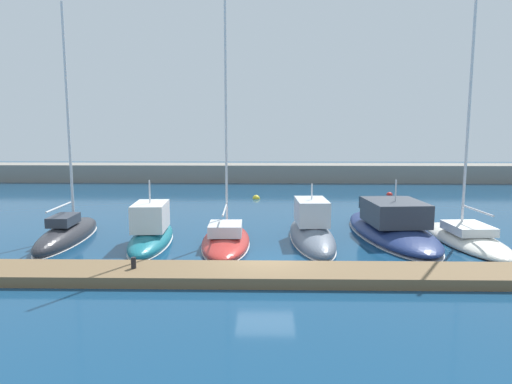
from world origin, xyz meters
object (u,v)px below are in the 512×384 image
sailboat_ivory_sixth (466,238)px  mooring_buoy_yellow (256,199)px  sailboat_red_third (226,239)px  sailboat_charcoal_nearest (68,234)px  motorboat_navy_fifth (391,227)px  mooring_buoy_red (389,195)px  dock_bollard (134,263)px  motorboat_slate_fourth (311,232)px  motorboat_teal_second (151,233)px

sailboat_ivory_sixth → mooring_buoy_yellow: 18.16m
sailboat_red_third → sailboat_charcoal_nearest: bearing=83.4°
motorboat_navy_fifth → sailboat_ivory_sixth: bearing=-115.9°
mooring_buoy_red → dock_bollard: bearing=-125.2°
sailboat_ivory_sixth → mooring_buoy_yellow: (-11.14, 14.34, -0.22)m
motorboat_slate_fourth → mooring_buoy_yellow: (-3.18, 14.14, -0.47)m
sailboat_charcoal_nearest → mooring_buoy_yellow: size_ratio=20.60×
sailboat_charcoal_nearest → sailboat_red_third: sailboat_red_third is taller
sailboat_red_third → motorboat_navy_fifth: size_ratio=1.33×
motorboat_navy_fifth → dock_bollard: motorboat_navy_fifth is taller
motorboat_slate_fourth → sailboat_ivory_sixth: 7.97m
sailboat_charcoal_nearest → motorboat_navy_fifth: 17.29m
motorboat_navy_fifth → mooring_buoy_red: 15.77m
motorboat_teal_second → sailboat_ivory_sixth: (16.20, 0.53, -0.34)m
motorboat_navy_fifth → mooring_buoy_red: (3.94, 15.27, -0.52)m
sailboat_red_third → motorboat_navy_fifth: 9.10m
mooring_buoy_red → mooring_buoy_yellow: bearing=-168.9°
motorboat_navy_fifth → motorboat_teal_second: bearing=93.4°
motorboat_teal_second → sailboat_charcoal_nearest: bearing=80.6°
motorboat_slate_fourth → sailboat_charcoal_nearest: bearing=88.5°
motorboat_navy_fifth → mooring_buoy_red: motorboat_navy_fifth is taller
sailboat_charcoal_nearest → sailboat_red_third: bearing=-96.4°
sailboat_red_third → motorboat_slate_fourth: (4.41, 0.95, 0.16)m
motorboat_slate_fourth → mooring_buoy_yellow: size_ratio=13.16×
sailboat_red_third → mooring_buoy_red: bearing=-38.1°
motorboat_teal_second → dock_bollard: bearing=-176.3°
motorboat_slate_fourth → mooring_buoy_red: bearing=-29.6°
motorboat_teal_second → mooring_buoy_red: bearing=-47.2°
motorboat_teal_second → dock_bollard: motorboat_teal_second is taller
sailboat_charcoal_nearest → mooring_buoy_red: (21.17, 16.63, -0.35)m
sailboat_charcoal_nearest → mooring_buoy_yellow: 17.29m
motorboat_teal_second → motorboat_navy_fifth: motorboat_teal_second is taller
motorboat_slate_fourth → sailboat_ivory_sixth: bearing=-94.0°
motorboat_navy_fifth → sailboat_ivory_sixth: 3.77m
sailboat_charcoal_nearest → dock_bollard: size_ratio=28.78×
sailboat_red_third → sailboat_ivory_sixth: (12.37, 0.75, -0.10)m
motorboat_teal_second → motorboat_slate_fourth: motorboat_teal_second is taller
sailboat_ivory_sixth → mooring_buoy_red: sailboat_ivory_sixth is taller
sailboat_red_third → sailboat_ivory_sixth: size_ratio=1.15×
motorboat_teal_second → dock_bollard: 5.59m
motorboat_slate_fourth → dock_bollard: (-7.58, -6.28, 0.17)m
mooring_buoy_yellow → sailboat_ivory_sixth: bearing=-52.2°
mooring_buoy_yellow → motorboat_teal_second: bearing=-108.8°
mooring_buoy_yellow → sailboat_charcoal_nearest: bearing=-123.7°
sailboat_charcoal_nearest → motorboat_slate_fourth: sailboat_charcoal_nearest is taller
mooring_buoy_yellow → dock_bollard: bearing=-102.2°
motorboat_slate_fourth → mooring_buoy_yellow: motorboat_slate_fourth is taller
motorboat_teal_second → dock_bollard: size_ratio=15.86×
sailboat_red_third → mooring_buoy_yellow: (1.23, 15.09, -0.32)m
motorboat_slate_fourth → mooring_buoy_red: motorboat_slate_fourth is taller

